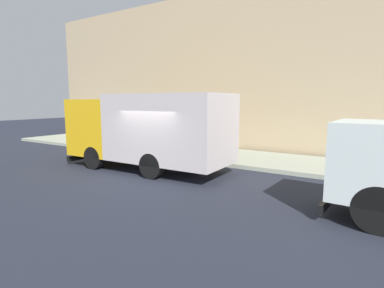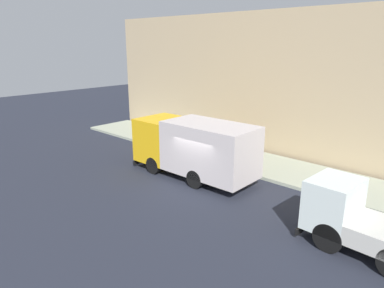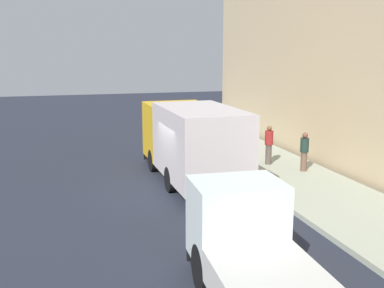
{
  "view_description": "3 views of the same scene",
  "coord_description": "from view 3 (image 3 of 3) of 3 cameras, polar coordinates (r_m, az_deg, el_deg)",
  "views": [
    {
      "loc": [
        -8.7,
        -7.26,
        2.86
      ],
      "look_at": [
        1.1,
        -0.96,
        1.21
      ],
      "focal_mm": 28.48,
      "sensor_mm": 36.0,
      "label": 1
    },
    {
      "loc": [
        -12.45,
        -11.14,
        7.09
      ],
      "look_at": [
        1.23,
        1.54,
        1.7
      ],
      "focal_mm": 32.85,
      "sensor_mm": 36.0,
      "label": 2
    },
    {
      "loc": [
        -3.98,
        -15.96,
        5.23
      ],
      "look_at": [
        0.79,
        0.69,
        1.63
      ],
      "focal_mm": 42.19,
      "sensor_mm": 36.0,
      "label": 3
    }
  ],
  "objects": [
    {
      "name": "traffic_cone_orange",
      "position": [
        21.49,
        4.33,
        -0.97
      ],
      "size": [
        0.47,
        0.47,
        0.68
      ],
      "primitive_type": "cone",
      "color": "orange",
      "rests_on": "sidewalk"
    },
    {
      "name": "ground",
      "position": [
        17.26,
        -1.9,
        -5.9
      ],
      "size": [
        80.0,
        80.0,
        0.0
      ],
      "primitive_type": "plane",
      "color": "#242733"
    },
    {
      "name": "sidewalk",
      "position": [
        19.01,
        12.82,
        -4.26
      ],
      "size": [
        3.93,
        30.0,
        0.18
      ],
      "primitive_type": "cube",
      "color": "#A4AB96",
      "rests_on": "ground"
    },
    {
      "name": "small_flatbed_truck",
      "position": [
        9.6,
        7.76,
        -13.68
      ],
      "size": [
        2.24,
        5.1,
        2.38
      ],
      "rotation": [
        0.0,
        0.0,
        -0.05
      ],
      "color": "white",
      "rests_on": "ground"
    },
    {
      "name": "large_utility_truck",
      "position": [
        18.06,
        -0.09,
        0.62
      ],
      "size": [
        2.73,
        7.29,
        3.13
      ],
      "rotation": [
        0.0,
        0.0,
        0.02
      ],
      "color": "yellow",
      "rests_on": "ground"
    },
    {
      "name": "pedestrian_walking",
      "position": [
        19.72,
        14.01,
        -0.83
      ],
      "size": [
        0.5,
        0.5,
        1.67
      ],
      "rotation": [
        0.0,
        0.0,
        5.39
      ],
      "color": "brown",
      "rests_on": "sidewalk"
    },
    {
      "name": "pedestrian_standing",
      "position": [
        20.55,
        9.69,
        -0.01
      ],
      "size": [
        0.52,
        0.52,
        1.76
      ],
      "rotation": [
        0.0,
        0.0,
        5.59
      ],
      "color": "#534A44",
      "rests_on": "sidewalk"
    },
    {
      "name": "building_facade",
      "position": [
        19.63,
        19.82,
        8.98
      ],
      "size": [
        0.5,
        30.0,
        9.03
      ],
      "primitive_type": "cube",
      "color": "tan",
      "rests_on": "ground"
    }
  ]
}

